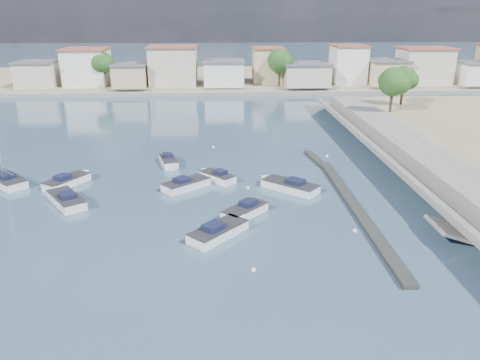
# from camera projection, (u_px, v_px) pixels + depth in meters

# --- Properties ---
(ground) EXTENTS (400.00, 400.00, 0.00)m
(ground) POSITION_uv_depth(u_px,v_px,m) (254.00, 130.00, 70.19)
(ground) COLOR #273B4E
(ground) RESTS_ON ground
(seawall_walkway) EXTENTS (5.00, 90.00, 1.80)m
(seawall_walkway) POSITION_uv_depth(u_px,v_px,m) (464.00, 186.00, 45.34)
(seawall_walkway) COLOR slate
(seawall_walkway) RESTS_ON ground
(breakwater) EXTENTS (2.00, 31.02, 0.35)m
(breakwater) POSITION_uv_depth(u_px,v_px,m) (346.00, 197.00, 44.79)
(breakwater) COLOR black
(breakwater) RESTS_ON ground
(far_shore_land) EXTENTS (160.00, 40.00, 1.40)m
(far_shore_land) POSITION_uv_depth(u_px,v_px,m) (239.00, 78.00, 118.75)
(far_shore_land) COLOR gray
(far_shore_land) RESTS_ON ground
(far_shore_quay) EXTENTS (160.00, 2.50, 0.80)m
(far_shore_quay) POSITION_uv_depth(u_px,v_px,m) (243.00, 93.00, 99.15)
(far_shore_quay) COLOR slate
(far_shore_quay) RESTS_ON ground
(far_town) EXTENTS (113.01, 12.80, 8.35)m
(far_town) POSITION_uv_depth(u_px,v_px,m) (290.00, 68.00, 103.61)
(far_town) COLOR beige
(far_town) RESTS_ON far_shore_land
(shore_trees) EXTENTS (74.56, 38.32, 7.92)m
(shore_trees) POSITION_uv_depth(u_px,v_px,m) (285.00, 66.00, 94.80)
(shore_trees) COLOR #38281E
(shore_trees) RESTS_ON ground
(motorboat_a) EXTENTS (4.71, 5.47, 1.48)m
(motorboat_a) POSITION_uv_depth(u_px,v_px,m) (65.00, 199.00, 43.61)
(motorboat_a) COLOR white
(motorboat_a) RESTS_ON ground
(motorboat_b) EXTENTS (4.96, 4.58, 1.48)m
(motorboat_b) POSITION_uv_depth(u_px,v_px,m) (188.00, 184.00, 47.39)
(motorboat_b) COLOR white
(motorboat_b) RESTS_ON ground
(motorboat_c) EXTENTS (5.77, 5.37, 1.48)m
(motorboat_c) POSITION_uv_depth(u_px,v_px,m) (288.00, 186.00, 46.95)
(motorboat_c) COLOR white
(motorboat_c) RESTS_ON ground
(motorboat_d) EXTENTS (4.39, 4.51, 1.48)m
(motorboat_d) POSITION_uv_depth(u_px,v_px,m) (243.00, 212.00, 40.77)
(motorboat_d) COLOR white
(motorboat_d) RESTS_ON ground
(motorboat_e) EXTENTS (4.20, 5.12, 1.48)m
(motorboat_e) POSITION_uv_depth(u_px,v_px,m) (69.00, 181.00, 48.26)
(motorboat_e) COLOR white
(motorboat_e) RESTS_ON ground
(motorboat_f) EXTENTS (4.01, 4.14, 1.48)m
(motorboat_f) POSITION_uv_depth(u_px,v_px,m) (216.00, 177.00, 49.50)
(motorboat_f) COLOR white
(motorboat_f) RESTS_ON ground
(motorboat_g) EXTENTS (2.64, 4.68, 1.48)m
(motorboat_g) POSITION_uv_depth(u_px,v_px,m) (169.00, 162.00, 54.24)
(motorboat_g) COLOR white
(motorboat_g) RESTS_ON ground
(motorboat_h) EXTENTS (5.07, 5.24, 1.48)m
(motorboat_h) POSITION_uv_depth(u_px,v_px,m) (221.00, 231.00, 37.38)
(motorboat_h) COLOR white
(motorboat_h) RESTS_ON ground
(sailboat) EXTENTS (6.08, 5.99, 9.00)m
(sailboat) POSITION_uv_depth(u_px,v_px,m) (3.00, 179.00, 48.70)
(sailboat) COLOR white
(sailboat) RESTS_ON ground
(mooring_buoys) EXTENTS (14.38, 31.39, 0.38)m
(mooring_buoys) POSITION_uv_depth(u_px,v_px,m) (287.00, 188.00, 47.29)
(mooring_buoys) COLOR silver
(mooring_buoys) RESTS_ON ground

